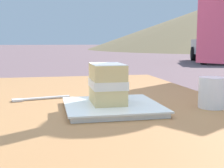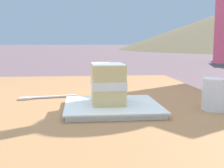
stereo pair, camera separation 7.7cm
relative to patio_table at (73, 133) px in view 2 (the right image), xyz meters
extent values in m
cylinder|color=olive|center=(0.54, -0.39, -0.29)|extent=(0.07, 0.07, 0.71)
cube|color=olive|center=(0.00, 0.00, 0.09)|extent=(1.21, 0.91, 0.04)
cube|color=white|center=(-0.17, -0.10, 0.12)|extent=(0.22, 0.22, 0.01)
cube|color=white|center=(-0.17, -0.10, 0.12)|extent=(0.24, 0.24, 0.00)
cube|color=#E0C17A|center=(-0.16, -0.09, 0.15)|extent=(0.11, 0.08, 0.04)
cube|color=white|center=(-0.16, -0.09, 0.18)|extent=(0.12, 0.08, 0.02)
sphere|color=red|center=(-0.14, -0.13, 0.18)|extent=(0.01, 0.01, 0.01)
sphere|color=red|center=(-0.17, -0.06, 0.17)|extent=(0.01, 0.01, 0.01)
cube|color=#E0C17A|center=(-0.16, -0.09, 0.21)|extent=(0.11, 0.08, 0.04)
cube|color=white|center=(-0.16, -0.09, 0.23)|extent=(0.11, 0.08, 0.00)
cylinder|color=silver|center=(0.01, 0.06, 0.11)|extent=(0.04, 0.14, 0.01)
cube|color=silver|center=(-0.01, 0.14, 0.11)|extent=(0.03, 0.03, 0.01)
cylinder|color=white|center=(-0.20, -0.36, 0.15)|extent=(0.07, 0.07, 0.08)
cylinder|color=black|center=(-0.20, -0.36, 0.18)|extent=(0.06, 0.06, 0.00)
camera|label=1|loc=(-0.92, 0.05, 0.28)|focal=49.46mm
camera|label=2|loc=(-0.93, -0.02, 0.28)|focal=49.46mm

